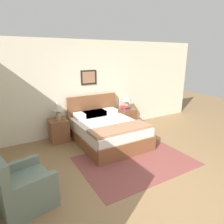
{
  "coord_description": "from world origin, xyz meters",
  "views": [
    {
      "loc": [
        -2.26,
        -1.97,
        2.21
      ],
      "look_at": [
        -0.08,
        1.78,
        0.95
      ],
      "focal_mm": 32.0,
      "sensor_mm": 36.0,
      "label": 1
    }
  ],
  "objects_px": {
    "bed": "(107,131)",
    "table_lamp_by_door": "(127,98)",
    "armchair": "(22,188)",
    "nightstand_by_door": "(127,118)",
    "table_lamp_near_window": "(58,107)",
    "nightstand_near_window": "(59,130)"
  },
  "relations": [
    {
      "from": "nightstand_by_door",
      "to": "table_lamp_by_door",
      "type": "bearing_deg",
      "value": 123.26
    },
    {
      "from": "armchair",
      "to": "nightstand_by_door",
      "type": "distance_m",
      "value": 3.88
    },
    {
      "from": "bed",
      "to": "table_lamp_by_door",
      "type": "height_order",
      "value": "bed"
    },
    {
      "from": "table_lamp_near_window",
      "to": "table_lamp_by_door",
      "type": "xyz_separation_m",
      "value": [
        2.13,
        0.0,
        0.0
      ]
    },
    {
      "from": "armchair",
      "to": "table_lamp_by_door",
      "type": "relative_size",
      "value": 1.88
    },
    {
      "from": "bed",
      "to": "nightstand_near_window",
      "type": "height_order",
      "value": "bed"
    },
    {
      "from": "table_lamp_near_window",
      "to": "bed",
      "type": "bearing_deg",
      "value": -33.52
    },
    {
      "from": "bed",
      "to": "armchair",
      "type": "relative_size",
      "value": 2.08
    },
    {
      "from": "armchair",
      "to": "table_lamp_near_window",
      "type": "distance_m",
      "value": 2.45
    },
    {
      "from": "bed",
      "to": "armchair",
      "type": "height_order",
      "value": "bed"
    },
    {
      "from": "nightstand_by_door",
      "to": "armchair",
      "type": "bearing_deg",
      "value": -147.84
    },
    {
      "from": "bed",
      "to": "nightstand_near_window",
      "type": "xyz_separation_m",
      "value": [
        -1.07,
        0.69,
        -0.02
      ]
    },
    {
      "from": "nightstand_near_window",
      "to": "table_lamp_near_window",
      "type": "xyz_separation_m",
      "value": [
        0.02,
        0.0,
        0.63
      ]
    },
    {
      "from": "nightstand_near_window",
      "to": "table_lamp_near_window",
      "type": "height_order",
      "value": "table_lamp_near_window"
    },
    {
      "from": "bed",
      "to": "table_lamp_by_door",
      "type": "relative_size",
      "value": 3.91
    },
    {
      "from": "nightstand_near_window",
      "to": "table_lamp_near_window",
      "type": "distance_m",
      "value": 0.63
    },
    {
      "from": "bed",
      "to": "nightstand_by_door",
      "type": "relative_size",
      "value": 3.26
    },
    {
      "from": "bed",
      "to": "armchair",
      "type": "xyz_separation_m",
      "value": [
        -2.21,
        -1.37,
        -0.01
      ]
    },
    {
      "from": "bed",
      "to": "nightstand_near_window",
      "type": "relative_size",
      "value": 3.26
    },
    {
      "from": "nightstand_near_window",
      "to": "table_lamp_by_door",
      "type": "bearing_deg",
      "value": 0.12
    },
    {
      "from": "bed",
      "to": "armchair",
      "type": "distance_m",
      "value": 2.6
    },
    {
      "from": "armchair",
      "to": "table_lamp_by_door",
      "type": "distance_m",
      "value": 3.93
    }
  ]
}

